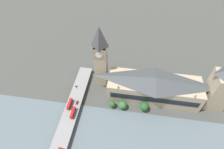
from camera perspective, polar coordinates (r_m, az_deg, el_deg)
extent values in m
plane|color=#424442|center=(180.99, 10.21, -10.79)|extent=(600.00, 600.00, 0.00)
cube|color=slate|center=(164.18, 9.80, -21.92)|extent=(62.90, 360.00, 0.30)
cube|color=tan|center=(182.52, 13.34, -4.60)|extent=(28.09, 91.35, 22.69)
cube|color=black|center=(173.20, 13.44, -8.07)|extent=(0.40, 84.04, 6.81)
pyramid|color=#3D4247|center=(171.74, 14.15, -1.71)|extent=(27.53, 89.52, 5.75)
cone|color=gray|center=(172.60, 25.68, -6.26)|extent=(2.20, 2.20, 5.00)
cone|color=gray|center=(163.77, 14.21, -5.24)|extent=(2.20, 2.20, 5.00)
cone|color=gray|center=(162.06, 2.02, -3.93)|extent=(2.20, 2.20, 5.00)
cube|color=tan|center=(181.68, -3.53, 3.16)|extent=(12.05, 12.05, 49.69)
cube|color=gray|center=(168.58, -3.84, 7.84)|extent=(12.78, 12.78, 10.85)
cylinder|color=black|center=(164.02, -4.26, 6.46)|extent=(0.50, 7.83, 7.83)
cylinder|color=silver|center=(163.93, -4.27, 6.43)|extent=(0.62, 7.25, 7.25)
cylinder|color=black|center=(173.25, -3.44, 9.15)|extent=(0.50, 7.83, 7.83)
cylinder|color=silver|center=(173.34, -3.43, 9.18)|extent=(0.62, 7.25, 7.25)
cylinder|color=black|center=(167.58, -1.74, 7.65)|extent=(7.83, 0.50, 7.83)
cylinder|color=silver|center=(167.56, -1.70, 7.65)|extent=(7.25, 0.62, 7.25)
cylinder|color=black|center=(169.80, -5.91, 8.02)|extent=(7.83, 0.50, 7.83)
cylinder|color=silver|center=(169.83, -5.95, 8.02)|extent=(7.25, 0.62, 7.25)
pyramid|color=#424247|center=(158.85, -4.13, 12.22)|extent=(12.29, 12.29, 20.87)
cube|color=tan|center=(193.18, 31.55, -4.45)|extent=(19.58, 19.58, 41.40)
cube|color=slate|center=(169.36, -15.18, -17.98)|extent=(3.00, 12.15, 4.36)
cube|color=slate|center=(195.34, -10.02, -3.44)|extent=(3.00, 12.15, 4.36)
cube|color=gray|center=(166.89, -15.38, -17.59)|extent=(157.80, 14.29, 1.20)
cube|color=red|center=(171.34, -12.56, -12.26)|extent=(11.19, 2.49, 1.88)
cube|color=black|center=(171.02, -12.58, -12.19)|extent=(10.07, 2.55, 0.83)
cube|color=red|center=(169.60, -12.67, -11.91)|extent=(10.97, 2.49, 2.21)
cube|color=black|center=(169.51, -12.68, -11.89)|extent=(10.07, 2.55, 1.06)
cube|color=#A01515|center=(168.60, -12.74, -11.71)|extent=(10.86, 2.37, 0.16)
cylinder|color=black|center=(173.89, -11.69, -11.13)|extent=(1.04, 0.28, 1.04)
cylinder|color=black|center=(174.52, -12.41, -11.00)|extent=(1.04, 0.28, 1.04)
cylinder|color=black|center=(169.72, -12.61, -13.80)|extent=(1.04, 0.28, 1.04)
cylinder|color=black|center=(170.37, -13.35, -13.66)|extent=(1.04, 0.28, 1.04)
cube|color=red|center=(177.15, -13.57, -9.50)|extent=(11.46, 2.52, 1.86)
cube|color=black|center=(176.84, -13.59, -9.44)|extent=(10.31, 2.58, 0.82)
cube|color=red|center=(175.49, -13.69, -9.15)|extent=(11.23, 2.52, 2.18)
cube|color=black|center=(175.40, -13.69, -9.13)|extent=(10.31, 2.58, 1.05)
cube|color=#A01515|center=(174.53, -13.75, -8.94)|extent=(11.11, 2.39, 0.16)
cylinder|color=black|center=(179.86, -12.70, -8.42)|extent=(1.06, 0.28, 1.06)
cylinder|color=black|center=(180.55, -13.40, -8.31)|extent=(1.06, 0.28, 1.06)
cylinder|color=black|center=(175.25, -13.64, -11.00)|extent=(1.06, 0.28, 1.06)
cylinder|color=black|center=(175.96, -14.35, -10.87)|extent=(1.06, 0.28, 1.06)
cube|color=maroon|center=(177.79, -11.32, -8.99)|extent=(4.31, 1.84, 0.67)
cube|color=black|center=(177.23, -11.36, -8.92)|extent=(2.24, 1.66, 0.54)
cylinder|color=black|center=(178.58, -10.90, -8.64)|extent=(0.72, 0.22, 0.72)
cylinder|color=black|center=(179.03, -11.41, -8.55)|extent=(0.72, 0.22, 0.72)
cylinder|color=black|center=(176.94, -11.20, -9.51)|extent=(0.72, 0.22, 0.72)
cylinder|color=black|center=(177.39, -11.71, -9.43)|extent=(0.72, 0.22, 0.72)
cube|color=silver|center=(189.98, -11.67, -3.90)|extent=(4.75, 1.87, 0.59)
cube|color=black|center=(189.50, -11.70, -3.84)|extent=(2.47, 1.68, 0.46)
cylinder|color=black|center=(190.95, -11.26, -3.53)|extent=(0.72, 0.22, 0.72)
cylinder|color=black|center=(191.44, -11.74, -3.47)|extent=(0.72, 0.22, 0.72)
cylinder|color=black|center=(188.83, -11.58, -4.41)|extent=(0.72, 0.22, 0.72)
cylinder|color=black|center=(189.32, -12.06, -4.34)|extent=(0.72, 0.22, 0.72)
cylinder|color=brown|center=(177.76, 0.05, -10.32)|extent=(0.70, 0.70, 2.86)
sphere|color=#235628|center=(174.29, 0.05, -9.61)|extent=(6.27, 6.27, 6.27)
cylinder|color=brown|center=(177.57, 3.41, -10.70)|extent=(0.70, 0.70, 2.42)
sphere|color=#2D6633|center=(173.57, 3.48, -9.89)|extent=(8.24, 8.24, 8.24)
cylinder|color=brown|center=(178.57, 10.22, -11.07)|extent=(0.70, 0.70, 3.17)
sphere|color=#235628|center=(174.20, 10.45, -10.19)|extent=(8.49, 8.49, 8.49)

